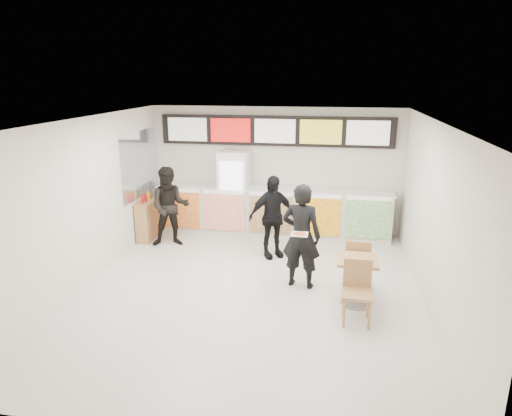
% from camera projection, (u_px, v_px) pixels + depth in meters
% --- Properties ---
extents(floor, '(7.00, 7.00, 0.00)m').
position_uv_depth(floor, '(249.00, 291.00, 8.13)').
color(floor, beige).
rests_on(floor, ground).
extents(ceiling, '(7.00, 7.00, 0.00)m').
position_uv_depth(ceiling, '(249.00, 121.00, 7.29)').
color(ceiling, white).
rests_on(ceiling, wall_back).
extents(wall_back, '(6.00, 0.00, 6.00)m').
position_uv_depth(wall_back, '(275.00, 170.00, 11.03)').
color(wall_back, silver).
rests_on(wall_back, floor).
extents(wall_left, '(0.00, 7.00, 7.00)m').
position_uv_depth(wall_left, '(85.00, 203.00, 8.19)').
color(wall_left, silver).
rests_on(wall_left, floor).
extents(wall_right, '(0.00, 7.00, 7.00)m').
position_uv_depth(wall_right, '(435.00, 219.00, 7.23)').
color(wall_right, silver).
rests_on(wall_right, floor).
extents(service_counter, '(5.56, 0.77, 1.14)m').
position_uv_depth(service_counter, '(273.00, 211.00, 10.90)').
color(service_counter, silver).
rests_on(service_counter, floor).
extents(menu_board, '(5.50, 0.14, 0.70)m').
position_uv_depth(menu_board, '(275.00, 131.00, 10.68)').
color(menu_board, black).
rests_on(menu_board, wall_back).
extents(drinks_fridge, '(0.70, 0.67, 2.00)m').
position_uv_depth(drinks_fridge, '(234.00, 192.00, 10.95)').
color(drinks_fridge, white).
rests_on(drinks_fridge, floor).
extents(mirror_panel, '(0.01, 2.00, 1.50)m').
position_uv_depth(mirror_panel, '(140.00, 164.00, 10.44)').
color(mirror_panel, '#B2B7BF').
rests_on(mirror_panel, wall_left).
extents(customer_main, '(0.77, 0.57, 1.92)m').
position_uv_depth(customer_main, '(301.00, 236.00, 8.09)').
color(customer_main, black).
rests_on(customer_main, floor).
extents(customer_left, '(1.03, 0.90, 1.80)m').
position_uv_depth(customer_left, '(170.00, 207.00, 10.10)').
color(customer_left, black).
rests_on(customer_left, floor).
extents(customer_mid, '(1.10, 0.91, 1.75)m').
position_uv_depth(customer_mid, '(272.00, 217.00, 9.46)').
color(customer_mid, black).
rests_on(customer_mid, floor).
extents(pizza_slice, '(0.36, 0.36, 0.02)m').
position_uv_depth(pizza_slice, '(300.00, 234.00, 7.61)').
color(pizza_slice, beige).
rests_on(pizza_slice, customer_main).
extents(cafe_table, '(0.68, 1.68, 0.98)m').
position_uv_depth(cafe_table, '(357.00, 273.00, 7.51)').
color(cafe_table, tan).
rests_on(cafe_table, floor).
extents(condiment_ledge, '(0.33, 0.82, 1.10)m').
position_uv_depth(condiment_ledge, '(148.00, 220.00, 10.61)').
color(condiment_ledge, tan).
rests_on(condiment_ledge, floor).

